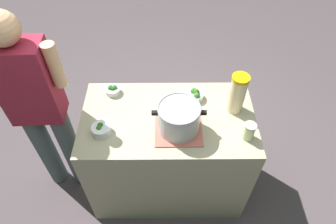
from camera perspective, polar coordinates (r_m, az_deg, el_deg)
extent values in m
plane|color=#53474B|center=(2.74, 0.00, -13.11)|extent=(8.00, 8.00, 0.00)
cube|color=tan|center=(2.36, 0.00, -7.97)|extent=(1.18, 0.67, 0.89)
cube|color=#BC6355|center=(1.94, 2.01, -3.08)|extent=(0.30, 0.30, 0.01)
cylinder|color=#B7B7BC|center=(1.87, 2.09, -1.21)|extent=(0.26, 0.26, 0.19)
torus|color=#99999E|center=(1.80, 2.17, 0.72)|extent=(0.27, 0.27, 0.01)
cube|color=black|center=(1.84, 6.77, -0.12)|extent=(0.04, 0.02, 0.02)
cube|color=black|center=(1.83, -2.55, -0.17)|extent=(0.04, 0.02, 0.02)
cylinder|color=beige|center=(2.01, 13.03, 3.19)|extent=(0.11, 0.11, 0.27)
cylinder|color=#E9B008|center=(1.91, 13.77, 6.29)|extent=(0.11, 0.11, 0.02)
ellipsoid|color=yellow|center=(1.96, 12.93, 4.74)|extent=(0.04, 0.04, 0.01)
cylinder|color=beige|center=(1.93, 15.16, -3.65)|extent=(0.07, 0.07, 0.11)
cylinder|color=#B2AD99|center=(1.88, 15.52, -2.51)|extent=(0.08, 0.08, 0.01)
cylinder|color=silver|center=(2.12, 5.16, 3.07)|extent=(0.12, 0.12, 0.05)
ellipsoid|color=#37661E|center=(2.12, 5.37, 3.76)|extent=(0.05, 0.05, 0.06)
ellipsoid|color=#35722E|center=(2.09, 5.53, 3.09)|extent=(0.05, 0.05, 0.05)
ellipsoid|color=#296E1D|center=(2.12, 4.96, 3.89)|extent=(0.05, 0.05, 0.06)
cylinder|color=silver|center=(1.95, -12.62, -3.29)|extent=(0.12, 0.12, 0.05)
ellipsoid|color=#2E6923|center=(1.95, -12.78, -2.52)|extent=(0.04, 0.04, 0.04)
ellipsoid|color=#3B6C21|center=(1.94, -13.04, -3.11)|extent=(0.04, 0.04, 0.04)
cylinder|color=silver|center=(2.19, -10.51, 4.05)|extent=(0.11, 0.11, 0.04)
ellipsoid|color=#2D6927|center=(2.17, -10.44, 4.38)|extent=(0.04, 0.04, 0.04)
ellipsoid|color=#367D34|center=(2.18, -10.21, 4.56)|extent=(0.04, 0.04, 0.05)
ellipsoid|color=#307827|center=(2.18, -10.90, 4.55)|extent=(0.04, 0.04, 0.05)
cylinder|color=#4C585B|center=(2.53, -17.97, -6.79)|extent=(0.14, 0.14, 0.85)
cylinder|color=#4C585B|center=(2.60, -22.21, -6.64)|extent=(0.14, 0.14, 0.85)
cube|color=maroon|center=(2.06, -25.30, 4.95)|extent=(0.35, 0.22, 0.58)
sphere|color=#DDA779|center=(1.84, -29.31, 13.76)|extent=(0.20, 0.20, 0.20)
cylinder|color=#DDA779|center=(1.89, -20.84, 8.30)|extent=(0.08, 0.08, 0.30)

